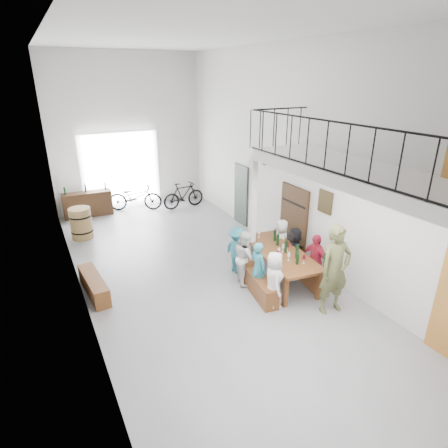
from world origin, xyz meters
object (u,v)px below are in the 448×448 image
bicycle_near (135,197)px  tasting_table (280,254)px  oak_barrel (81,223)px  bench_inner (254,279)px  side_bench (94,285)px  serving_counter (88,204)px  host_standing (335,270)px

bicycle_near → tasting_table: bearing=-141.7°
tasting_table → oak_barrel: oak_barrel is taller
bench_inner → oak_barrel: bearing=132.0°
bench_inner → side_bench: bench_inner is taller
side_bench → oak_barrel: (0.25, 3.46, 0.26)m
serving_counter → bicycle_near: size_ratio=0.85×
tasting_table → bicycle_near: (-1.71, 6.71, -0.20)m
side_bench → host_standing: size_ratio=0.80×
tasting_table → bench_inner: tasting_table is taller
host_standing → oak_barrel: bearing=128.2°
tasting_table → side_bench: (-4.11, 1.49, -0.49)m
side_bench → oak_barrel: 3.48m
tasting_table → side_bench: tasting_table is taller
side_bench → serving_counter: size_ratio=0.94×
oak_barrel → bicycle_near: size_ratio=0.50×
serving_counter → bicycle_near: bicycle_near is taller
bench_inner → tasting_table: bearing=11.0°
host_standing → side_bench: bearing=151.1°
oak_barrel → bicycle_near: bearing=39.3°
tasting_table → serving_counter: serving_counter is taller
tasting_table → bicycle_near: bearing=111.5°
bench_inner → side_bench: bearing=165.8°
tasting_table → serving_counter: 7.68m
bench_inner → oak_barrel: (-3.14, 4.96, 0.25)m
bench_inner → bicycle_near: 6.80m
host_standing → bicycle_near: (-1.96, 8.24, -0.46)m
tasting_table → host_standing: 1.57m
side_bench → oak_barrel: bearing=85.8°
bicycle_near → host_standing: bearing=-142.6°
bench_inner → host_standing: size_ratio=1.05×
tasting_table → serving_counter: bearing=123.2°
bench_inner → serving_counter: size_ratio=1.23×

